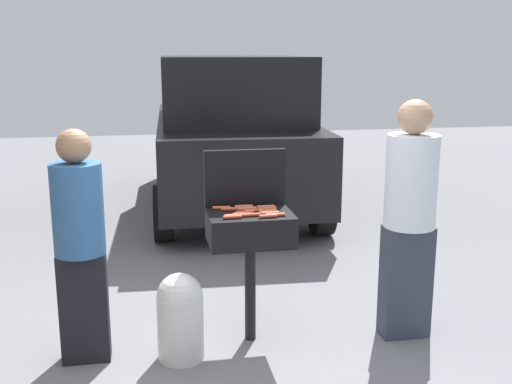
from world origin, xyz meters
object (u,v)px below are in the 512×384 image
(hot_dog_3, at_px, (270,213))
(parked_minivan, at_px, (230,132))
(hot_dog_10, at_px, (268,216))
(hot_dog_11, at_px, (222,208))
(bbq_grill, at_px, (250,233))
(hot_dog_14, at_px, (276,215))
(hot_dog_9, at_px, (242,214))
(hot_dog_12, at_px, (230,209))
(hot_dog_5, at_px, (232,217))
(hot_dog_7, at_px, (244,207))
(person_right, at_px, (410,212))
(hot_dog_4, at_px, (266,207))
(hot_dog_2, at_px, (254,211))
(hot_dog_6, at_px, (234,216))
(person_left, at_px, (80,239))
(hot_dog_13, at_px, (267,209))
(hot_dog_0, at_px, (247,209))
(propane_tank, at_px, (180,315))
(hot_dog_15, at_px, (251,215))
(hot_dog_1, at_px, (245,212))
(hot_dog_8, at_px, (267,211))

(hot_dog_3, height_order, parked_minivan, parked_minivan)
(hot_dog_10, xyz_separation_m, hot_dog_11, (-0.29, 0.29, 0.00))
(bbq_grill, distance_m, hot_dog_14, 0.26)
(hot_dog_9, relative_size, hot_dog_12, 1.00)
(hot_dog_5, bearing_deg, hot_dog_7, 65.59)
(hot_dog_12, distance_m, parked_minivan, 3.96)
(hot_dog_7, xyz_separation_m, hot_dog_10, (0.12, -0.29, 0.00))
(hot_dog_11, bearing_deg, person_right, -11.63)
(hot_dog_4, bearing_deg, bbq_grill, -142.27)
(hot_dog_2, height_order, hot_dog_6, same)
(hot_dog_3, distance_m, person_left, 1.30)
(hot_dog_12, height_order, hot_dog_13, same)
(hot_dog_13, bearing_deg, hot_dog_5, -147.40)
(person_left, bearing_deg, hot_dog_0, -8.04)
(propane_tank, bearing_deg, hot_dog_13, 20.72)
(hot_dog_13, bearing_deg, hot_dog_14, -81.94)
(hot_dog_15, relative_size, person_right, 0.07)
(hot_dog_4, distance_m, hot_dog_7, 0.16)
(person_left, bearing_deg, hot_dog_11, -3.11)
(hot_dog_0, distance_m, hot_dog_10, 0.25)
(hot_dog_2, distance_m, hot_dog_11, 0.25)
(bbq_grill, height_order, hot_dog_6, hot_dog_6)
(hot_dog_1, distance_m, hot_dog_10, 0.19)
(hot_dog_0, bearing_deg, hot_dog_10, -64.74)
(person_left, xyz_separation_m, parked_minivan, (1.60, 4.11, 0.15))
(hot_dog_3, relative_size, hot_dog_15, 1.00)
(hot_dog_10, height_order, propane_tank, hot_dog_10)
(hot_dog_11, relative_size, hot_dog_12, 1.00)
(hot_dog_5, bearing_deg, hot_dog_12, 85.84)
(hot_dog_0, height_order, parked_minivan, parked_minivan)
(hot_dog_12, bearing_deg, hot_dog_9, -67.65)
(hot_dog_2, height_order, hot_dog_14, same)
(hot_dog_4, bearing_deg, hot_dog_14, -84.01)
(hot_dog_8, bearing_deg, hot_dog_0, 144.54)
(hot_dog_13, bearing_deg, hot_dog_11, 164.41)
(propane_tank, bearing_deg, bbq_grill, 21.19)
(hot_dog_4, height_order, hot_dog_10, same)
(hot_dog_0, relative_size, person_right, 0.07)
(person_right, bearing_deg, hot_dog_12, -16.68)
(hot_dog_10, bearing_deg, hot_dog_7, 112.95)
(hot_dog_3, height_order, hot_dog_13, same)
(hot_dog_8, bearing_deg, propane_tank, -163.89)
(hot_dog_10, distance_m, hot_dog_11, 0.41)
(hot_dog_15, bearing_deg, hot_dog_1, 110.66)
(hot_dog_0, bearing_deg, hot_dog_6, -125.96)
(hot_dog_2, bearing_deg, hot_dog_3, -41.87)
(person_left, relative_size, parked_minivan, 0.36)
(hot_dog_8, distance_m, person_right, 1.03)
(hot_dog_4, bearing_deg, hot_dog_5, -139.75)
(hot_dog_5, height_order, hot_dog_11, same)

